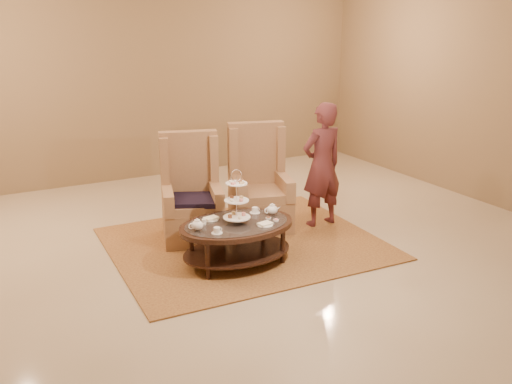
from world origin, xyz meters
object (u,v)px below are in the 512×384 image
armchair_left (192,204)px  armchair_right (259,193)px  person (322,165)px  tea_table (237,230)px

armchair_left → armchair_right: bearing=14.7°
armchair_right → person: 0.90m
armchair_left → armchair_right: size_ratio=0.97×
tea_table → armchair_right: armchair_right is taller
armchair_left → tea_table: bearing=-64.9°
tea_table → armchair_left: armchair_left is taller
armchair_left → person: size_ratio=0.80×
tea_table → person: bearing=22.0°
tea_table → person: (1.53, 0.60, 0.42)m
armchair_right → person: size_ratio=0.83×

